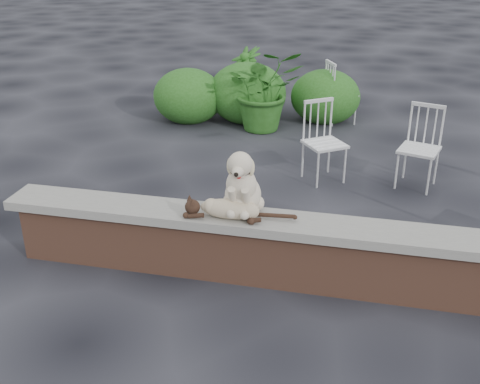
% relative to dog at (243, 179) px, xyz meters
% --- Properties ---
extents(ground, '(60.00, 60.00, 0.00)m').
position_rel_dog_xyz_m(ground, '(1.04, -0.09, -0.87)').
color(ground, black).
rests_on(ground, ground).
extents(brick_wall, '(6.00, 0.30, 0.50)m').
position_rel_dog_xyz_m(brick_wall, '(1.04, -0.09, -0.62)').
color(brick_wall, brown).
rests_on(brick_wall, ground).
extents(capstone, '(6.20, 0.40, 0.08)m').
position_rel_dog_xyz_m(capstone, '(1.04, -0.09, -0.33)').
color(capstone, slate).
rests_on(capstone, brick_wall).
extents(dog, '(0.39, 0.51, 0.58)m').
position_rel_dog_xyz_m(dog, '(0.00, 0.00, 0.00)').
color(dog, '#C5B497').
rests_on(dog, capstone).
extents(cat, '(1.09, 0.29, 0.18)m').
position_rel_dog_xyz_m(cat, '(-0.08, -0.15, -0.20)').
color(cat, tan).
rests_on(cat, capstone).
extents(chair_b, '(0.70, 0.70, 0.94)m').
position_rel_dog_xyz_m(chair_b, '(1.56, 2.20, -0.40)').
color(chair_b, white).
rests_on(chair_b, ground).
extents(chair_a, '(0.78, 0.78, 0.94)m').
position_rel_dog_xyz_m(chair_a, '(0.50, 2.16, -0.40)').
color(chair_a, white).
rests_on(chair_a, ground).
extents(chair_e, '(0.75, 0.75, 0.94)m').
position_rel_dog_xyz_m(chair_e, '(0.53, 4.47, -0.40)').
color(chair_e, white).
rests_on(chair_e, ground).
extents(potted_plant_a, '(1.35, 1.27, 1.20)m').
position_rel_dog_xyz_m(potted_plant_a, '(-0.54, 3.88, -0.27)').
color(potted_plant_a, '#225117').
rests_on(potted_plant_a, ground).
extents(potted_plant_b, '(0.81, 0.81, 1.03)m').
position_rel_dog_xyz_m(potted_plant_b, '(-1.02, 4.77, -0.36)').
color(potted_plant_b, '#225117').
rests_on(potted_plant_b, ground).
extents(shrubbery, '(3.13, 1.43, 0.95)m').
position_rel_dog_xyz_m(shrubbery, '(-0.80, 4.26, -0.47)').
color(shrubbery, '#225117').
rests_on(shrubbery, ground).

